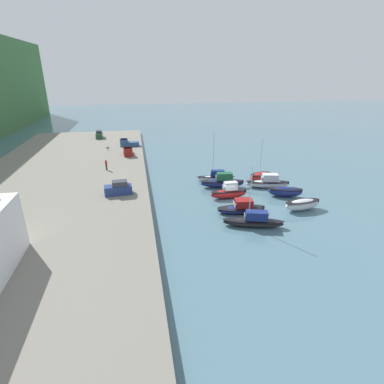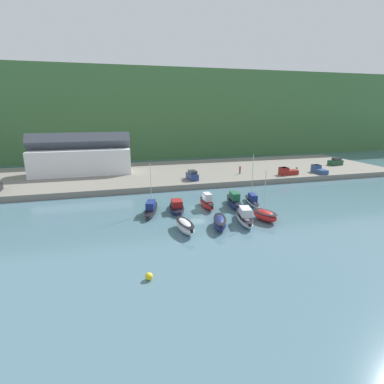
# 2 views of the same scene
# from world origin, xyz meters

# --- Properties ---
(ground_plane) EXTENTS (320.00, 320.00, 0.00)m
(ground_plane) POSITION_xyz_m (0.00, 0.00, 0.00)
(ground_plane) COLOR slate
(hillside_backdrop) EXTENTS (240.00, 74.84, 30.57)m
(hillside_backdrop) POSITION_xyz_m (0.00, 92.23, 15.29)
(hillside_backdrop) COLOR #42703D
(hillside_backdrop) RESTS_ON ground_plane
(quay_promenade) EXTENTS (119.59, 31.52, 1.22)m
(quay_promenade) POSITION_xyz_m (0.00, 28.28, 0.61)
(quay_promenade) COLOR gray
(quay_promenade) RESTS_ON ground_plane
(harbor_clubhouse) EXTENTS (24.19, 8.36, 10.28)m
(harbor_clubhouse) POSITION_xyz_m (-21.54, 30.62, 5.04)
(harbor_clubhouse) COLOR white
(harbor_clubhouse) RESTS_ON quay_promenade
(moored_boat_0) EXTENTS (3.99, 8.36, 8.40)m
(moored_boat_0) POSITION_xyz_m (-8.44, -0.66, 0.80)
(moored_boat_0) COLOR black
(moored_boat_0) RESTS_ON ground_plane
(moored_boat_1) EXTENTS (3.09, 7.30, 2.04)m
(moored_boat_1) POSITION_xyz_m (-4.04, -0.54, 0.71)
(moored_boat_1) COLOR navy
(moored_boat_1) RESTS_ON ground_plane
(moored_boat_2) EXTENTS (1.69, 6.08, 2.76)m
(moored_boat_2) POSITION_xyz_m (1.44, -0.29, 1.02)
(moored_boat_2) COLOR red
(moored_boat_2) RESTS_ON ground_plane
(moored_boat_3) EXTENTS (2.96, 7.97, 2.68)m
(moored_boat_3) POSITION_xyz_m (6.45, -0.67, 0.98)
(moored_boat_3) COLOR navy
(moored_boat_3) RESTS_ON ground_plane
(moored_boat_4) EXTENTS (2.62, 7.44, 9.21)m
(moored_boat_4) POSITION_xyz_m (10.12, -0.46, 0.74)
(moored_boat_4) COLOR white
(moored_boat_4) RESTS_ON ground_plane
(moored_boat_5) EXTENTS (2.51, 5.93, 1.66)m
(moored_boat_5) POSITION_xyz_m (-4.87, -9.67, 0.87)
(moored_boat_5) COLOR silver
(moored_boat_5) RESTS_ON ground_plane
(moored_boat_6) EXTENTS (3.42, 5.83, 1.63)m
(moored_boat_6) POSITION_xyz_m (0.44, -9.61, 0.86)
(moored_boat_6) COLOR navy
(moored_boat_6) RESTS_ON ground_plane
(moored_boat_7) EXTENTS (3.74, 8.00, 2.49)m
(moored_boat_7) POSITION_xyz_m (4.88, -8.57, 0.90)
(moored_boat_7) COLOR silver
(moored_boat_7) RESTS_ON ground_plane
(moored_boat_8) EXTENTS (3.60, 5.13, 8.04)m
(moored_boat_8) POSITION_xyz_m (8.29, -8.64, 0.88)
(moored_boat_8) COLOR red
(moored_boat_8) RESTS_ON ground_plane
(parked_car_0) EXTENTS (2.10, 4.32, 2.16)m
(parked_car_0) POSITION_xyz_m (3.55, 17.16, 2.14)
(parked_car_0) COLOR navy
(parked_car_0) RESTS_ON quay_promenade
(parked_car_1) EXTENTS (4.27, 1.96, 2.16)m
(parked_car_1) POSITION_xyz_m (49.02, 24.40, 2.14)
(parked_car_1) COLOR #1E4C2D
(parked_car_1) RESTS_ON quay_promenade
(pickup_truck_0) EXTENTS (4.85, 2.28, 1.90)m
(pickup_truck_0) POSITION_xyz_m (27.61, 15.96, 2.04)
(pickup_truck_0) COLOR maroon
(pickup_truck_0) RESTS_ON quay_promenade
(pickup_truck_1) EXTENTS (2.16, 4.81, 1.90)m
(pickup_truck_1) POSITION_xyz_m (36.75, 16.04, 2.04)
(pickup_truck_1) COLOR #2D4C84
(pickup_truck_1) RESTS_ON quay_promenade
(person_on_quay) EXTENTS (0.40, 0.40, 2.14)m
(person_on_quay) POSITION_xyz_m (16.76, 20.00, 2.32)
(person_on_quay) COLOR #232838
(person_on_quay) RESTS_ON quay_promenade
(dog_on_quay) EXTENTS (0.39, 0.88, 0.68)m
(dog_on_quay) POSITION_xyz_m (33.83, 20.98, 1.68)
(dog_on_quay) COLOR brown
(dog_on_quay) RESTS_ON quay_promenade
(mooring_buoy_0) EXTENTS (0.79, 0.79, 0.79)m
(mooring_buoy_0) POSITION_xyz_m (-11.40, -20.92, 0.40)
(mooring_buoy_0) COLOR yellow
(mooring_buoy_0) RESTS_ON ground_plane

